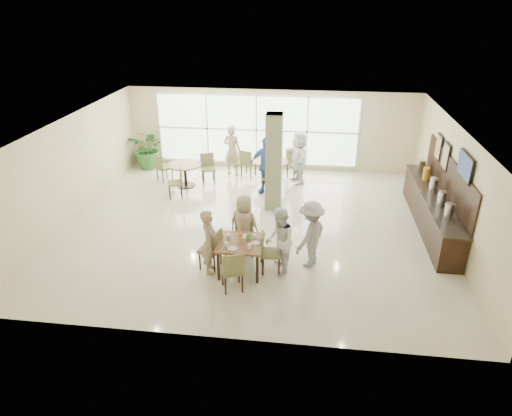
# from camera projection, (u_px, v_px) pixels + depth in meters

# --- Properties ---
(ground) EXTENTS (10.00, 10.00, 0.00)m
(ground) POSITION_uv_depth(u_px,v_px,m) (254.00, 225.00, 12.40)
(ground) COLOR beige
(ground) RESTS_ON ground
(room_shell) EXTENTS (10.00, 10.00, 10.00)m
(room_shell) POSITION_uv_depth(u_px,v_px,m) (254.00, 166.00, 11.67)
(room_shell) COLOR white
(room_shell) RESTS_ON ground
(window_bank) EXTENTS (7.00, 0.04, 7.00)m
(window_bank) POSITION_uv_depth(u_px,v_px,m) (256.00, 130.00, 15.86)
(window_bank) COLOR silver
(window_bank) RESTS_ON ground
(column) EXTENTS (0.45, 0.45, 2.80)m
(column) POSITION_uv_depth(u_px,v_px,m) (274.00, 163.00, 12.83)
(column) COLOR #6C724F
(column) RESTS_ON ground
(main_table) EXTENTS (1.01, 1.01, 0.75)m
(main_table) POSITION_uv_depth(u_px,v_px,m) (241.00, 245.00, 10.10)
(main_table) COLOR brown
(main_table) RESTS_ON ground
(round_table_left) EXTENTS (1.09, 1.09, 0.75)m
(round_table_left) POSITION_uv_depth(u_px,v_px,m) (185.00, 169.00, 14.71)
(round_table_left) COLOR brown
(round_table_left) RESTS_ON ground
(round_table_right) EXTENTS (1.15, 1.15, 0.75)m
(round_table_right) POSITION_uv_depth(u_px,v_px,m) (271.00, 166.00, 14.98)
(round_table_right) COLOR brown
(round_table_right) RESTS_ON ground
(chairs_main_table) EXTENTS (1.91, 2.00, 0.95)m
(chairs_main_table) POSITION_uv_depth(u_px,v_px,m) (240.00, 252.00, 10.22)
(chairs_main_table) COLOR brown
(chairs_main_table) RESTS_ON ground
(chairs_table_left) EXTENTS (2.09, 1.91, 0.95)m
(chairs_table_left) POSITION_uv_depth(u_px,v_px,m) (183.00, 173.00, 14.70)
(chairs_table_left) COLOR brown
(chairs_table_left) RESTS_ON ground
(chairs_table_right) EXTENTS (2.19, 1.94, 0.95)m
(chairs_table_right) POSITION_uv_depth(u_px,v_px,m) (271.00, 168.00, 15.08)
(chairs_table_right) COLOR brown
(chairs_table_right) RESTS_ON ground
(tabletop_clutter) EXTENTS (0.77, 0.78, 0.21)m
(tabletop_clutter) POSITION_uv_depth(u_px,v_px,m) (242.00, 240.00, 10.02)
(tabletop_clutter) COLOR white
(tabletop_clutter) RESTS_ON main_table
(buffet_counter) EXTENTS (0.64, 4.70, 1.95)m
(buffet_counter) POSITION_uv_depth(u_px,v_px,m) (432.00, 208.00, 12.09)
(buffet_counter) COLOR black
(buffet_counter) RESTS_ON ground
(wall_tv) EXTENTS (0.06, 1.00, 0.58)m
(wall_tv) POSITION_uv_depth(u_px,v_px,m) (465.00, 166.00, 10.38)
(wall_tv) COLOR black
(wall_tv) RESTS_ON ground
(framed_art_a) EXTENTS (0.05, 0.55, 0.70)m
(framed_art_a) POSITION_uv_depth(u_px,v_px,m) (446.00, 156.00, 11.94)
(framed_art_a) COLOR black
(framed_art_a) RESTS_ON ground
(framed_art_b) EXTENTS (0.05, 0.55, 0.70)m
(framed_art_b) POSITION_uv_depth(u_px,v_px,m) (439.00, 147.00, 12.66)
(framed_art_b) COLOR black
(framed_art_b) RESTS_ON ground
(potted_plant) EXTENTS (1.56, 1.56, 1.44)m
(potted_plant) POSITION_uv_depth(u_px,v_px,m) (149.00, 149.00, 16.17)
(potted_plant) COLOR #2F6829
(potted_plant) RESTS_ON ground
(teen_left) EXTENTS (0.40, 0.58, 1.52)m
(teen_left) POSITION_uv_depth(u_px,v_px,m) (209.00, 242.00, 10.06)
(teen_left) COLOR tan
(teen_left) RESTS_ON ground
(teen_far) EXTENTS (0.80, 0.57, 1.49)m
(teen_far) POSITION_uv_depth(u_px,v_px,m) (244.00, 224.00, 10.85)
(teen_far) COLOR tan
(teen_far) RESTS_ON ground
(teen_right) EXTENTS (0.71, 0.85, 1.56)m
(teen_right) POSITION_uv_depth(u_px,v_px,m) (279.00, 241.00, 10.02)
(teen_right) COLOR white
(teen_right) RESTS_ON ground
(teen_standing) EXTENTS (1.02, 1.19, 1.59)m
(teen_standing) POSITION_uv_depth(u_px,v_px,m) (311.00, 234.00, 10.29)
(teen_standing) COLOR #98989A
(teen_standing) RESTS_ON ground
(adult_a) EXTENTS (1.19, 0.90, 1.80)m
(adult_a) POSITION_uv_depth(u_px,v_px,m) (266.00, 165.00, 14.08)
(adult_a) COLOR #3C66B6
(adult_a) RESTS_ON ground
(adult_b) EXTENTS (1.21, 1.74, 1.72)m
(adult_b) POSITION_uv_depth(u_px,v_px,m) (299.00, 158.00, 14.86)
(adult_b) COLOR white
(adult_b) RESTS_ON ground
(adult_standing) EXTENTS (0.74, 0.59, 1.75)m
(adult_standing) POSITION_uv_depth(u_px,v_px,m) (232.00, 150.00, 15.50)
(adult_standing) COLOR tan
(adult_standing) RESTS_ON ground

